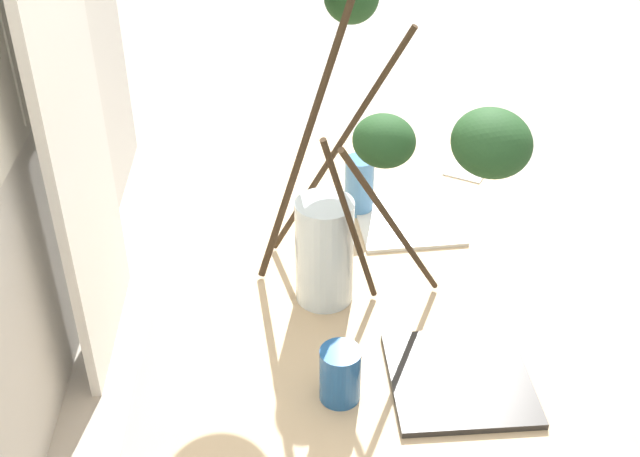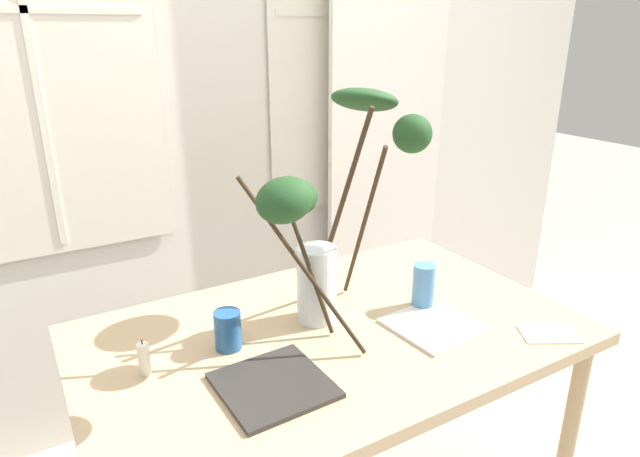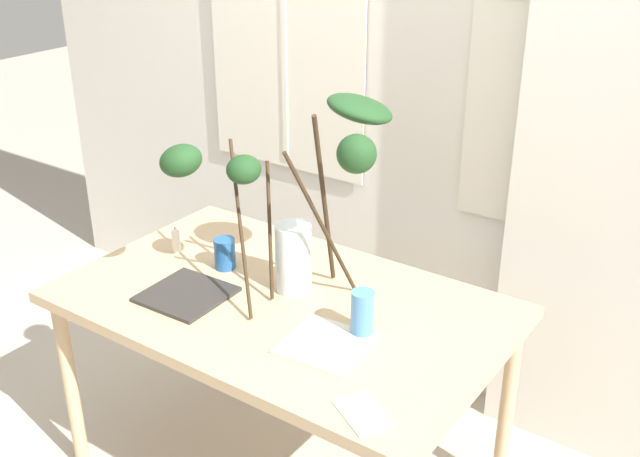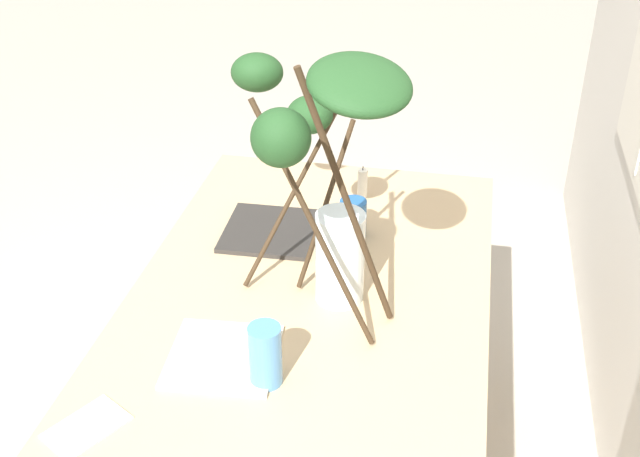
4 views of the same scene
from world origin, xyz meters
name	(u,v)px [view 4 (image 4 of 4)]	position (x,y,z in m)	size (l,w,h in m)	color
dining_table	(309,316)	(0.00, 0.00, 0.68)	(1.45, 0.89, 0.75)	tan
vase_with_branches	(320,169)	(0.03, 0.04, 1.12)	(0.68, 0.54, 0.70)	silver
drinking_glass_blue_left	(353,219)	(-0.30, 0.06, 0.80)	(0.08, 0.08, 0.11)	#235693
drinking_glass_blue_right	(265,355)	(0.33, -0.02, 0.82)	(0.07, 0.07, 0.15)	#4C84BC
plate_square_left	(271,231)	(-0.27, -0.16, 0.76)	(0.26, 0.26, 0.01)	#2D2B28
plate_square_right	(223,356)	(0.27, -0.14, 0.75)	(0.24, 0.24, 0.01)	silver
napkin_folded	(87,427)	(0.53, -0.35, 0.75)	(0.16, 0.10, 0.00)	silver
pillar_candle	(363,183)	(-0.53, 0.06, 0.79)	(0.03, 0.03, 0.10)	silver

